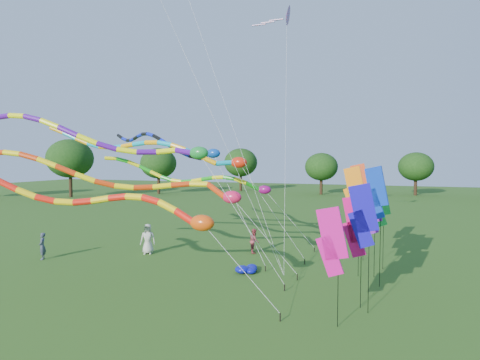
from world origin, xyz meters
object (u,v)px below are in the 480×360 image
(tube_kite_red, at_px, (105,201))
(blue_nylon_heap, at_px, (244,268))
(person_b, at_px, (42,246))
(tube_kite_orange, at_px, (131,180))
(person_c, at_px, (254,241))
(person_a, at_px, (148,239))

(tube_kite_red, relative_size, blue_nylon_heap, 9.94)
(blue_nylon_heap, distance_m, person_b, 12.04)
(tube_kite_red, xyz_separation_m, tube_kite_orange, (-1.30, 3.71, 0.68))
(tube_kite_red, xyz_separation_m, person_c, (3.20, 10.16, -3.38))
(person_b, bearing_deg, tube_kite_orange, 46.71)
(tube_kite_red, distance_m, tube_kite_orange, 3.98)
(person_b, bearing_deg, person_a, 86.10)
(person_b, relative_size, person_c, 1.02)
(blue_nylon_heap, xyz_separation_m, person_b, (-11.93, -1.53, 0.57))
(blue_nylon_heap, bearing_deg, tube_kite_red, -123.25)
(tube_kite_red, height_order, tube_kite_orange, tube_kite_orange)
(person_a, bearing_deg, tube_kite_orange, -90.04)
(person_c, bearing_deg, person_b, 97.96)
(tube_kite_orange, height_order, person_c, tube_kite_orange)
(blue_nylon_heap, bearing_deg, person_a, 165.81)
(tube_kite_orange, bearing_deg, person_c, 43.28)
(tube_kite_red, relative_size, tube_kite_orange, 0.89)
(tube_kite_red, bearing_deg, person_a, 107.50)
(blue_nylon_heap, distance_m, person_a, 7.14)
(person_a, relative_size, person_c, 1.22)
(person_c, bearing_deg, tube_kite_red, 143.51)
(tube_kite_orange, relative_size, person_a, 8.70)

